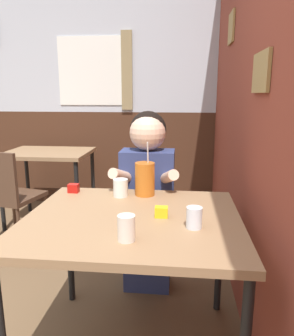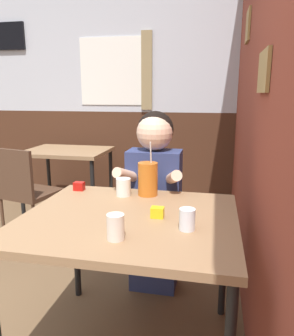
{
  "view_description": "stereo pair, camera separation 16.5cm",
  "coord_description": "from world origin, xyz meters",
  "px_view_note": "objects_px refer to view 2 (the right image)",
  "views": [
    {
      "loc": [
        0.9,
        -0.99,
        1.31
      ],
      "look_at": [
        0.73,
        0.62,
        0.94
      ],
      "focal_mm": 35.0,
      "sensor_mm": 36.0,
      "label": 1
    },
    {
      "loc": [
        1.07,
        -0.97,
        1.31
      ],
      "look_at": [
        0.73,
        0.62,
        0.94
      ],
      "focal_mm": 35.0,
      "sensor_mm": 36.0,
      "label": 2
    }
  ],
  "objects_px": {
    "background_table": "(67,158)",
    "person_seated": "(154,195)",
    "main_table": "(129,228)",
    "cocktail_pitcher": "(148,179)",
    "chair_near_window": "(25,189)"
  },
  "relations": [
    {
      "from": "chair_near_window",
      "to": "person_seated",
      "type": "bearing_deg",
      "value": -5.71
    },
    {
      "from": "main_table",
      "to": "chair_near_window",
      "type": "relative_size",
      "value": 1.16
    },
    {
      "from": "main_table",
      "to": "person_seated",
      "type": "relative_size",
      "value": 0.84
    },
    {
      "from": "background_table",
      "to": "cocktail_pitcher",
      "type": "xyz_separation_m",
      "value": [
        1.13,
        -1.33,
        0.18
      ]
    },
    {
      "from": "main_table",
      "to": "chair_near_window",
      "type": "distance_m",
      "value": 1.57
    },
    {
      "from": "chair_near_window",
      "to": "person_seated",
      "type": "distance_m",
      "value": 1.28
    },
    {
      "from": "cocktail_pitcher",
      "to": "chair_near_window",
      "type": "bearing_deg",
      "value": 151.01
    },
    {
      "from": "background_table",
      "to": "person_seated",
      "type": "relative_size",
      "value": 0.69
    },
    {
      "from": "main_table",
      "to": "person_seated",
      "type": "distance_m",
      "value": 0.6
    },
    {
      "from": "main_table",
      "to": "background_table",
      "type": "relative_size",
      "value": 1.21
    },
    {
      "from": "background_table",
      "to": "cocktail_pitcher",
      "type": "height_order",
      "value": "cocktail_pitcher"
    },
    {
      "from": "person_seated",
      "to": "cocktail_pitcher",
      "type": "bearing_deg",
      "value": -87.35
    },
    {
      "from": "cocktail_pitcher",
      "to": "person_seated",
      "type": "bearing_deg",
      "value": 92.65
    },
    {
      "from": "background_table",
      "to": "chair_near_window",
      "type": "xyz_separation_m",
      "value": [
        -0.09,
        -0.66,
        -0.14
      ]
    },
    {
      "from": "chair_near_window",
      "to": "cocktail_pitcher",
      "type": "bearing_deg",
      "value": -16.0
    }
  ]
}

